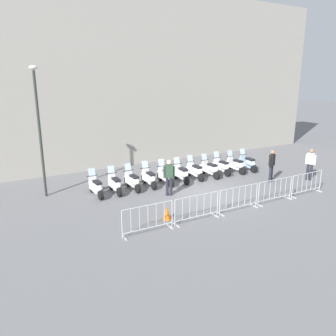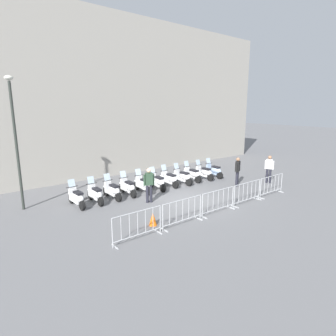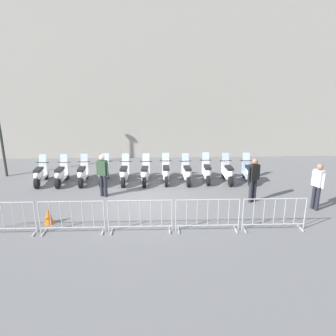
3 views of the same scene
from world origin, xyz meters
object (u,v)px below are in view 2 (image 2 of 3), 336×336
object	(u,v)px
barrier_segment_0	(138,226)
motorcycle_9	(204,173)
barrier_segment_3	(247,193)
officer_near_row_end	(269,168)
motorcycle_2	(113,191)
motorcycle_4	(144,185)
barrier_segment_4	(271,186)
motorcycle_0	(77,198)
motorcycle_6	(170,179)
traffic_cone	(153,219)
motorcycle_7	(183,177)
officer_mid_plaza	(238,170)
motorcycle_10	(214,171)
motorcycle_8	(192,174)
officer_by_barriers	(149,183)
motorcycle_1	(96,194)
street_lamp	(15,132)
motorcycle_5	(158,182)
barrier_segment_1	(183,212)
barrier_segment_2	(218,202)

from	to	relation	value
barrier_segment_0	motorcycle_9	bearing A→B (deg)	34.04
barrier_segment_3	barrier_segment_0	bearing A→B (deg)	-175.92
officer_near_row_end	barrier_segment_0	bearing A→B (deg)	-167.80
motorcycle_2	motorcycle_4	distance (m)	1.87
motorcycle_2	barrier_segment_4	distance (m)	8.39
motorcycle_0	officer_near_row_end	world-z (taller)	officer_near_row_end
motorcycle_0	motorcycle_6	size ratio (longest dim) A/B	1.00
motorcycle_0	traffic_cone	size ratio (longest dim) A/B	3.14
motorcycle_2	motorcycle_7	world-z (taller)	same
traffic_cone	barrier_segment_4	bearing A→B (deg)	-1.32
barrier_segment_0	barrier_segment_4	xyz separation A→B (m)	(8.38, 0.60, 0.00)
motorcycle_4	officer_mid_plaza	world-z (taller)	officer_mid_plaza
motorcycle_10	barrier_segment_4	xyz separation A→B (m)	(-0.14, -4.59, 0.07)
barrier_segment_4	motorcycle_9	bearing A→B (deg)	99.78
motorcycle_8	traffic_cone	xyz separation A→B (m)	(-5.57, -4.43, -0.18)
motorcycle_0	officer_by_barriers	world-z (taller)	officer_by_barriers
motorcycle_0	barrier_segment_0	world-z (taller)	motorcycle_0
motorcycle_1	motorcycle_0	bearing A→B (deg)	-177.08
motorcycle_6	motorcycle_7	xyz separation A→B (m)	(0.94, -0.02, 0.00)
officer_mid_plaza	street_lamp	bearing A→B (deg)	166.02
motorcycle_5	barrier_segment_1	xyz separation A→B (m)	(-1.76, -4.71, 0.07)
motorcycle_4	officer_near_row_end	size ratio (longest dim) A/B	1.00
barrier_segment_4	traffic_cone	bearing A→B (deg)	178.68
officer_by_barriers	traffic_cone	xyz separation A→B (m)	(-1.27, -2.47, -0.71)
motorcycle_9	barrier_segment_4	xyz separation A→B (m)	(0.78, -4.53, 0.07)
officer_near_row_end	motorcycle_1	bearing A→B (deg)	166.96
barrier_segment_3	barrier_segment_4	xyz separation A→B (m)	(2.09, 0.15, 0.00)
officer_mid_plaza	officer_by_barriers	bearing A→B (deg)	176.41
barrier_segment_1	barrier_segment_2	xyz separation A→B (m)	(2.09, 0.15, 0.00)
motorcycle_0	motorcycle_4	bearing A→B (deg)	4.16
motorcycle_10	motorcycle_7	bearing A→B (deg)	-175.83
motorcycle_0	barrier_segment_3	size ratio (longest dim) A/B	0.86
barrier_segment_4	officer_by_barriers	world-z (taller)	officer_by_barriers
officer_near_row_end	motorcycle_4	bearing A→B (deg)	160.76
motorcycle_4	barrier_segment_2	distance (m)	4.70
motorcycle_10	street_lamp	size ratio (longest dim) A/B	0.29
motorcycle_9	barrier_segment_4	size ratio (longest dim) A/B	0.86
motorcycle_7	barrier_segment_2	xyz separation A→B (m)	(-1.54, -4.69, 0.07)
motorcycle_2	motorcycle_4	size ratio (longest dim) A/B	1.00
motorcycle_5	barrier_segment_3	xyz separation A→B (m)	(2.42, -4.42, 0.07)
motorcycle_10	barrier_segment_3	distance (m)	5.25
motorcycle_6	traffic_cone	distance (m)	5.64
motorcycle_9	officer_by_barriers	distance (m)	5.60
motorcycle_5	motorcycle_9	size ratio (longest dim) A/B	1.00
motorcycle_8	barrier_segment_3	xyz separation A→B (m)	(-0.37, -4.74, 0.07)
motorcycle_4	officer_mid_plaza	xyz separation A→B (m)	(5.28, -1.96, 0.53)
motorcycle_6	motorcycle_10	distance (m)	3.74
motorcycle_2	motorcycle_8	world-z (taller)	same
motorcycle_0	traffic_cone	distance (m)	4.23
street_lamp	officer_mid_plaza	xyz separation A→B (m)	(11.17, -2.78, -2.58)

